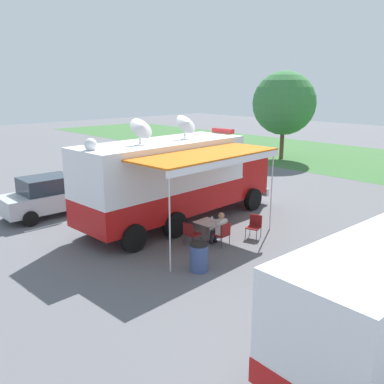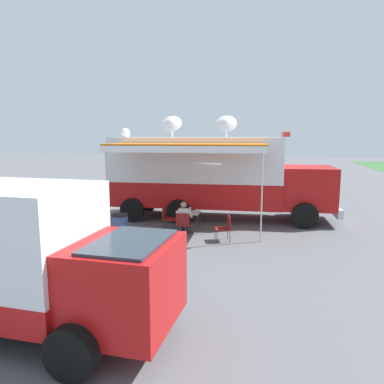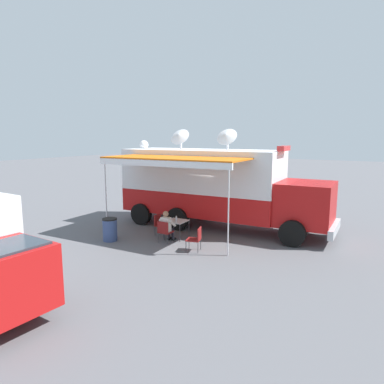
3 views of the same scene
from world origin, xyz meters
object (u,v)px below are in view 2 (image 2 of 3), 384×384
at_px(folding_chair_beside_table, 167,216).
at_px(seated_responder, 184,218).
at_px(car_behind_truck, 167,183).
at_px(command_truck, 214,174).
at_px(folding_table, 189,214).
at_px(trash_bin, 120,227).
at_px(water_bottle, 190,210).
at_px(folding_chair_spare_by_truck, 225,226).
at_px(folding_chair_at_table, 183,223).

height_order(folding_chair_beside_table, seated_responder, seated_responder).
bearing_deg(car_behind_truck, command_truck, 37.03).
bearing_deg(seated_responder, car_behind_truck, -159.17).
relative_size(folding_table, trash_bin, 0.92).
bearing_deg(water_bottle, folding_chair_spare_by_truck, 59.05).
height_order(command_truck, folding_chair_spare_by_truck, command_truck).
height_order(folding_chair_spare_by_truck, trash_bin, trash_bin).
bearing_deg(trash_bin, seated_responder, 117.58).
bearing_deg(water_bottle, command_truck, 169.43).
bearing_deg(folding_chair_spare_by_truck, car_behind_truck, -150.91).
distance_m(folding_table, trash_bin, 2.65).
xyz_separation_m(folding_table, car_behind_truck, (-6.96, -2.91, 0.21)).
distance_m(water_bottle, folding_chair_at_table, 0.75).
relative_size(command_truck, folding_chair_spare_by_truck, 11.04).
bearing_deg(folding_chair_beside_table, folding_chair_spare_by_truck, 66.70).
relative_size(folding_table, folding_chair_beside_table, 0.97).
xyz_separation_m(folding_chair_at_table, folding_chair_beside_table, (-0.83, -0.83, 0.00)).
distance_m(folding_chair_beside_table, car_behind_truck, 7.25).
bearing_deg(command_truck, folding_chair_at_table, -10.19).
relative_size(folding_chair_spare_by_truck, trash_bin, 0.96).
distance_m(water_bottle, trash_bin, 2.65).
relative_size(water_bottle, folding_chair_at_table, 0.26).
relative_size(folding_table, car_behind_truck, 0.20).
relative_size(command_truck, folding_chair_at_table, 11.04).
distance_m(folding_chair_beside_table, seated_responder, 1.05).
bearing_deg(command_truck, water_bottle, -10.57).
xyz_separation_m(folding_table, seated_responder, (0.61, -0.03, -0.02)).
xyz_separation_m(command_truck, seated_responder, (2.99, -0.58, -1.30)).
relative_size(folding_chair_at_table, folding_chair_spare_by_truck, 1.00).
bearing_deg(seated_responder, folding_chair_at_table, 2.94).
xyz_separation_m(water_bottle, folding_chair_spare_by_truck, (0.86, 1.43, -0.32)).
relative_size(folding_table, water_bottle, 3.75).
bearing_deg(water_bottle, seated_responder, -13.18).
height_order(folding_chair_beside_table, trash_bin, trash_bin).
xyz_separation_m(command_truck, car_behind_truck, (-4.59, -3.46, -1.07)).
relative_size(command_truck, car_behind_truck, 2.27).
bearing_deg(folding_chair_at_table, trash_bin, -66.88).
xyz_separation_m(seated_responder, car_behind_truck, (-7.57, -2.88, 0.23)).
height_order(command_truck, water_bottle, command_truck).
bearing_deg(water_bottle, folding_table, -148.96).
bearing_deg(folding_chair_at_table, folding_table, 178.29).
relative_size(folding_chair_at_table, trash_bin, 0.96).
relative_size(folding_chair_at_table, seated_responder, 0.70).
relative_size(command_truck, seated_responder, 7.68).
xyz_separation_m(folding_chair_beside_table, car_behind_truck, (-6.94, -2.06, 0.37)).
distance_m(folding_table, folding_chair_beside_table, 0.86).
bearing_deg(folding_table, trash_bin, -50.94).
bearing_deg(car_behind_truck, seated_responder, 20.83).
distance_m(command_truck, folding_chair_beside_table, 3.09).
xyz_separation_m(water_bottle, car_behind_truck, (-7.09, -2.99, 0.05)).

